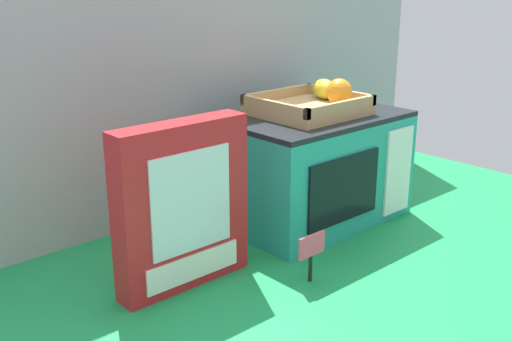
% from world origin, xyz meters
% --- Properties ---
extents(ground_plane, '(1.70, 1.70, 0.00)m').
position_xyz_m(ground_plane, '(0.00, 0.00, 0.00)').
color(ground_plane, '#198C47').
rests_on(ground_plane, ground).
extents(display_back_panel, '(1.61, 0.03, 0.66)m').
position_xyz_m(display_back_panel, '(0.00, 0.28, 0.33)').
color(display_back_panel, '#A0A3A8').
rests_on(display_back_panel, ground).
extents(toy_microwave, '(0.44, 0.28, 0.26)m').
position_xyz_m(toy_microwave, '(0.15, 0.02, 0.13)').
color(toy_microwave, teal).
rests_on(toy_microwave, ground).
extents(food_groups_crate, '(0.24, 0.22, 0.08)m').
position_xyz_m(food_groups_crate, '(0.15, 0.03, 0.29)').
color(food_groups_crate, tan).
rests_on(food_groups_crate, toy_microwave).
extents(cookie_set_box, '(0.28, 0.06, 0.32)m').
position_xyz_m(cookie_set_box, '(-0.28, -0.04, 0.16)').
color(cookie_set_box, red).
rests_on(cookie_set_box, ground).
extents(price_sign, '(0.07, 0.01, 0.10)m').
position_xyz_m(price_sign, '(-0.09, -0.20, 0.07)').
color(price_sign, black).
rests_on(price_sign, ground).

